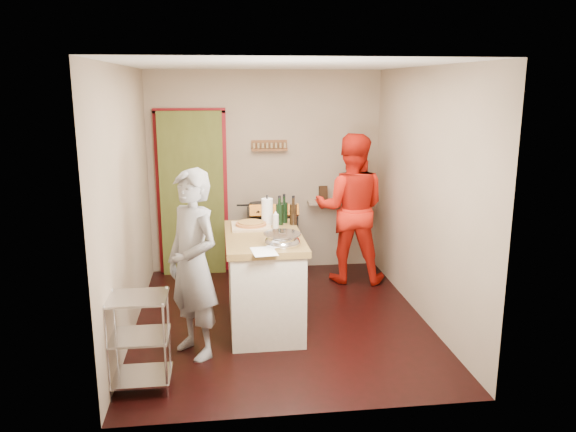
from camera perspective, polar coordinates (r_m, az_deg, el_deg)
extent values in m
plane|color=black|center=(6.02, -0.75, -10.48)|extent=(3.50, 3.50, 0.00)
cube|color=tan|center=(7.34, -2.30, 4.46)|extent=(3.00, 0.04, 2.60)
cube|color=#565B23|center=(7.41, -9.66, 2.41)|extent=(0.80, 0.40, 2.10)
cube|color=maroon|center=(7.37, -12.95, 2.20)|extent=(0.06, 0.06, 2.10)
cube|color=maroon|center=(7.33, -6.40, 2.40)|extent=(0.06, 0.06, 2.10)
cube|color=maroon|center=(7.22, -10.01, 10.51)|extent=(0.90, 0.06, 0.06)
cube|color=brown|center=(7.25, -1.89, 6.75)|extent=(0.46, 0.09, 0.03)
cube|color=brown|center=(7.28, -1.93, 7.25)|extent=(0.46, 0.02, 0.12)
cube|color=olive|center=(7.24, -1.90, 7.18)|extent=(0.42, 0.04, 0.07)
cube|color=tan|center=(7.45, 5.09, 1.42)|extent=(0.80, 0.18, 0.04)
cube|color=black|center=(7.39, 3.60, 2.30)|extent=(0.10, 0.14, 0.22)
cube|color=tan|center=(5.66, -16.06, 1.30)|extent=(0.04, 3.50, 2.60)
cube|color=tan|center=(5.97, 13.68, 2.05)|extent=(0.04, 3.50, 2.60)
cube|color=white|center=(5.51, -0.83, 15.21)|extent=(3.00, 3.50, 0.02)
cube|color=black|center=(7.22, -1.62, -3.00)|extent=(0.60, 0.55, 0.80)
cube|color=black|center=(7.12, -1.65, 0.33)|extent=(0.60, 0.55, 0.06)
cube|color=brown|center=(6.82, -1.43, 0.54)|extent=(0.60, 0.15, 0.17)
cylinder|color=black|center=(7.21, -2.94, 1.11)|extent=(0.26, 0.26, 0.05)
cylinder|color=silver|center=(4.65, -17.93, -13.20)|extent=(0.02, 0.02, 0.80)
cylinder|color=silver|center=(4.59, -12.38, -13.23)|extent=(0.02, 0.02, 0.80)
cylinder|color=silver|center=(4.97, -17.17, -11.37)|extent=(0.02, 0.02, 0.80)
cylinder|color=silver|center=(4.91, -12.01, -11.36)|extent=(0.02, 0.02, 0.80)
cube|color=silver|center=(4.91, -14.66, -15.44)|extent=(0.48, 0.40, 0.02)
cube|color=silver|center=(4.76, -14.91, -11.73)|extent=(0.48, 0.40, 0.02)
cube|color=silver|center=(4.63, -15.16, -8.02)|extent=(0.48, 0.40, 0.02)
cube|color=beige|center=(5.74, -2.44, -6.85)|extent=(0.69, 1.22, 0.90)
cube|color=olive|center=(5.59, -2.49, -2.21)|extent=(0.75, 1.28, 0.06)
cube|color=tan|center=(5.86, -3.78, -1.04)|extent=(0.40, 0.40, 0.02)
cylinder|color=#B57238|center=(5.86, -3.78, -0.81)|extent=(0.32, 0.32, 0.02)
ellipsoid|color=silver|center=(5.22, -0.61, -2.35)|extent=(0.35, 0.35, 0.11)
cylinder|color=white|center=(5.95, -2.13, 0.45)|extent=(0.12, 0.12, 0.28)
cylinder|color=silver|center=(5.70, -1.27, -0.67)|extent=(0.06, 0.06, 0.17)
cube|color=white|center=(5.02, -2.46, -3.62)|extent=(0.24, 0.32, 0.00)
cylinder|color=black|center=(6.03, -0.39, 0.78)|extent=(0.08, 0.08, 0.31)
cylinder|color=black|center=(5.94, 0.54, 0.59)|extent=(0.08, 0.08, 0.31)
cylinder|color=black|center=(5.94, -0.87, 0.58)|extent=(0.08, 0.08, 0.31)
imported|color=#A09FA4|center=(5.08, -9.62, -4.88)|extent=(0.71, 0.75, 1.72)
imported|color=red|center=(6.97, 6.38, 0.76)|extent=(1.05, 0.90, 1.85)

